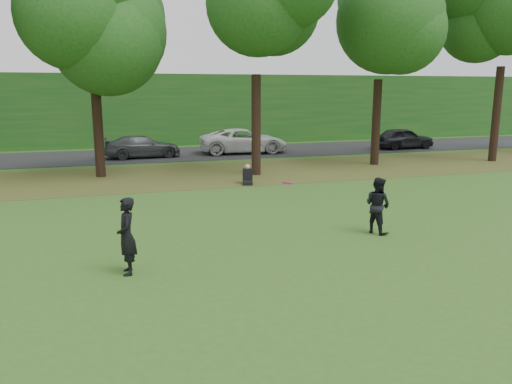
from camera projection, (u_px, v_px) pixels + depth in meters
ground at (249, 274)px, 10.87m from camera, size 120.00×120.00×0.00m
leaf_litter at (169, 176)px, 23.03m from camera, size 60.00×7.00×0.01m
street at (152, 155)px, 30.51m from camera, size 70.00×7.00×0.02m
far_hedge at (142, 110)px, 35.61m from camera, size 70.00×3.00×5.00m
player_left at (127, 236)px, 10.77m from camera, size 0.41×0.62×1.70m
player_right at (378, 205)px, 13.88m from camera, size 0.85×0.94×1.58m
parked_cars at (138, 145)px, 29.39m from camera, size 40.58×3.66×1.52m
frisbee at (287, 183)px, 12.62m from camera, size 0.27×0.28×0.14m
seated_person at (248, 177)px, 21.20m from camera, size 0.58×0.81×0.83m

